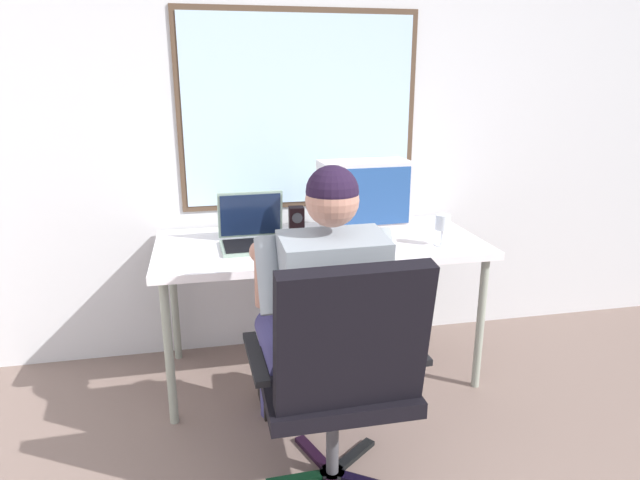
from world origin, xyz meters
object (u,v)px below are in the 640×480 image
object	(u,v)px
wine_glass	(443,224)
office_chair	(341,366)
person_seated	(323,311)
desk	(320,251)
crt_monitor	(364,195)
desk_speaker	(297,220)
laptop	(253,231)

from	to	relation	value
wine_glass	office_chair	bearing A→B (deg)	-133.28
person_seated	desk	bearing A→B (deg)	79.10
crt_monitor	office_chair	bearing A→B (deg)	-110.47
office_chair	person_seated	world-z (taller)	person_seated
office_chair	desk_speaker	xyz separation A→B (m)	(0.03, 1.09, 0.26)
office_chair	laptop	bearing A→B (deg)	102.93
office_chair	wine_glass	size ratio (longest dim) A/B	6.35
crt_monitor	desk_speaker	world-z (taller)	crt_monitor
crt_monitor	desk_speaker	size ratio (longest dim) A/B	3.16
desk_speaker	desk	bearing A→B (deg)	-60.76
desk	office_chair	size ratio (longest dim) A/B	1.66
person_seated	wine_glass	size ratio (longest dim) A/B	8.07
person_seated	laptop	xyz separation A→B (m)	(-0.21, 0.66, 0.15)
desk	crt_monitor	distance (m)	0.36
wine_glass	desk_speaker	world-z (taller)	wine_glass
laptop	person_seated	bearing A→B (deg)	-72.67
desk	desk_speaker	bearing A→B (deg)	119.24
office_chair	person_seated	xyz separation A→B (m)	(-0.01, 0.27, 0.10)
person_seated	office_chair	bearing A→B (deg)	-88.35
person_seated	wine_glass	bearing A→B (deg)	33.27
office_chair	desk	bearing A→B (deg)	82.75
crt_monitor	desk	bearing A→B (deg)	177.22
office_chair	wine_glass	bearing A→B (deg)	46.72
desk	crt_monitor	world-z (taller)	crt_monitor
crt_monitor	laptop	bearing A→B (deg)	177.54
office_chair	wine_glass	world-z (taller)	office_chair
laptop	crt_monitor	bearing A→B (deg)	-2.46
desk	crt_monitor	xyz separation A→B (m)	(0.22, -0.01, 0.28)
crt_monitor	wine_glass	bearing A→B (deg)	-28.20
desk	desk_speaker	world-z (taller)	desk_speaker
person_seated	crt_monitor	bearing A→B (deg)	61.42
person_seated	laptop	world-z (taller)	person_seated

